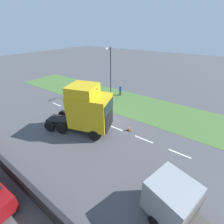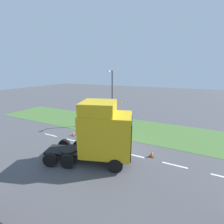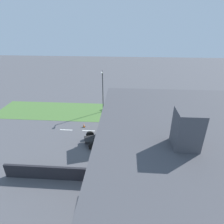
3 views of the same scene
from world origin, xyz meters
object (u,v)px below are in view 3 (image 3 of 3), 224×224
(lamp_post, at_px, (103,94))
(flatbed_truck, at_px, (207,152))
(traffic_cone_lead, at_px, (84,125))
(parked_car, at_px, (116,190))
(traffic_cone_trailing, at_px, (144,130))
(pedestrian, at_px, (109,104))
(lorry_cab, at_px, (121,124))

(lamp_post, bearing_deg, flatbed_truck, 46.92)
(traffic_cone_lead, bearing_deg, parked_car, 24.03)
(lamp_post, xyz_separation_m, traffic_cone_trailing, (5.81, 6.43, -2.96))
(pedestrian, height_order, traffic_cone_lead, pedestrian)
(lorry_cab, relative_size, traffic_cone_lead, 12.02)
(lamp_post, relative_size, traffic_cone_lead, 12.02)
(lorry_cab, height_order, traffic_cone_lead, lorry_cab)
(flatbed_truck, relative_size, traffic_cone_lead, 11.02)
(flatbed_truck, bearing_deg, parked_car, 136.17)
(lorry_cab, distance_m, traffic_cone_lead, 6.39)
(parked_car, relative_size, traffic_cone_trailing, 7.55)
(lamp_post, relative_size, traffic_cone_trailing, 12.02)
(flatbed_truck, distance_m, lamp_post, 17.15)
(lorry_cab, bearing_deg, parked_car, -18.29)
(lamp_post, bearing_deg, traffic_cone_trailing, 47.88)
(parked_car, distance_m, traffic_cone_trailing, 11.69)
(flatbed_truck, xyz_separation_m, pedestrian, (-13.12, -11.62, -0.56))
(lamp_post, height_order, traffic_cone_trailing, lamp_post)
(lamp_post, distance_m, traffic_cone_lead, 6.42)
(lamp_post, relative_size, pedestrian, 4.38)
(pedestrian, xyz_separation_m, traffic_cone_lead, (6.73, -3.02, -0.49))
(lamp_post, distance_m, traffic_cone_trailing, 9.16)
(traffic_cone_lead, bearing_deg, flatbed_truck, 66.45)
(lorry_cab, relative_size, parked_car, 1.59)
(parked_car, relative_size, traffic_cone_lead, 7.55)
(parked_car, relative_size, lamp_post, 0.63)
(pedestrian, bearing_deg, flatbed_truck, 41.54)
(pedestrian, xyz_separation_m, traffic_cone_trailing, (7.29, 5.60, -0.49))
(flatbed_truck, bearing_deg, pedestrian, 58.14)
(parked_car, height_order, traffic_cone_trailing, parked_car)
(flatbed_truck, xyz_separation_m, traffic_cone_lead, (-6.38, -14.64, -1.06))
(traffic_cone_lead, bearing_deg, lamp_post, 157.32)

